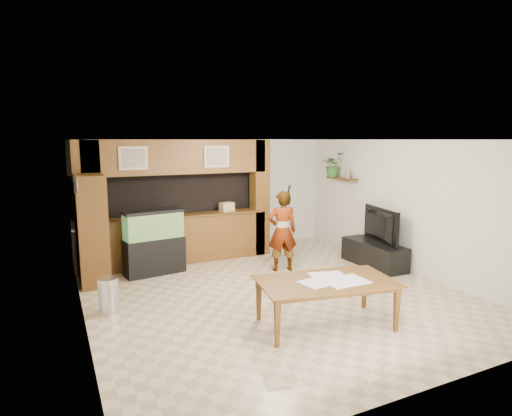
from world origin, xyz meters
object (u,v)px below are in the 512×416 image
person (282,231)px  aquarium (154,243)px  television (375,225)px  pantry_cabinet (92,230)px  dining_table (327,304)px

person → aquarium: bearing=-5.0°
television → pantry_cabinet: bearing=87.3°
pantry_cabinet → person: pantry_cabinet is taller
pantry_cabinet → television: 5.52m
pantry_cabinet → dining_table: 4.39m
aquarium → pantry_cabinet: bearing=177.2°
television → dining_table: television is taller
television → person: (-1.89, 0.55, -0.05)m
pantry_cabinet → aquarium: bearing=5.1°
dining_table → pantry_cabinet: bearing=139.6°
pantry_cabinet → person: 3.56m
person → dining_table: 2.71m
pantry_cabinet → aquarium: pantry_cabinet is taller
aquarium → dining_table: bearing=-72.8°
pantry_cabinet → television: (5.35, -1.34, -0.14)m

